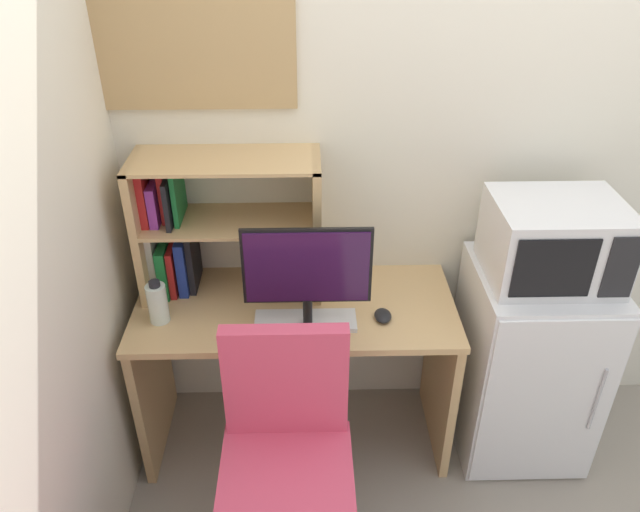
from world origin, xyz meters
name	(u,v)px	position (x,y,z in m)	size (l,w,h in m)	color
wall_back	(614,146)	(0.40, 0.02, 1.30)	(6.40, 0.04, 2.60)	silver
desk	(296,348)	(-0.90, -0.29, 0.53)	(1.30, 0.57, 0.75)	tan
hutch_bookshelf	(203,224)	(-1.27, -0.14, 1.05)	(0.72, 0.29, 0.58)	tan
monitor	(307,272)	(-0.85, -0.42, 1.00)	(0.48, 0.16, 0.43)	black
keyboard	(306,321)	(-0.86, -0.41, 0.76)	(0.39, 0.13, 0.02)	silver
computer_mouse	(383,316)	(-0.56, -0.39, 0.77)	(0.07, 0.09, 0.03)	black
water_bottle	(158,303)	(-1.43, -0.38, 0.84)	(0.08, 0.08, 0.18)	silver
mini_fridge	(526,361)	(0.09, -0.31, 0.45)	(0.53, 0.55, 0.90)	white
microwave	(554,241)	(0.09, -0.30, 1.05)	(0.48, 0.40, 0.31)	silver
desk_chair	(287,476)	(-0.93, -0.86, 0.42)	(0.53, 0.53, 0.97)	black
wall_corkboard	(193,52)	(-1.25, -0.01, 1.69)	(0.75, 0.02, 0.42)	tan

